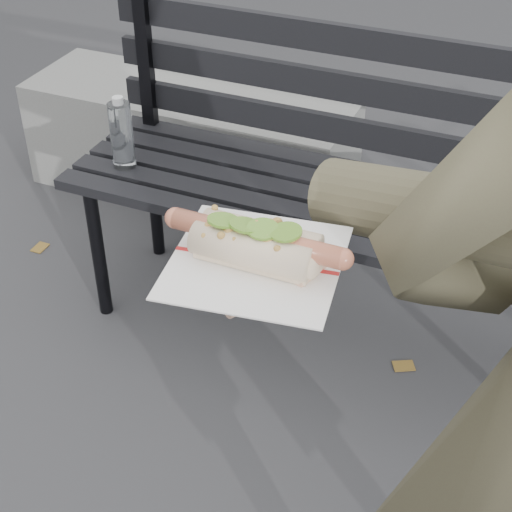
{
  "coord_description": "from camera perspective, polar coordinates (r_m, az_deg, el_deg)",
  "views": [
    {
      "loc": [
        0.38,
        -0.74,
        1.59
      ],
      "look_at": [
        0.1,
        -0.09,
        1.07
      ],
      "focal_mm": 55.0,
      "sensor_mm": 36.0,
      "label": 1
    }
  ],
  "objects": [
    {
      "name": "held_hotdog",
      "position": [
        0.88,
        13.92,
        1.41
      ],
      "size": [
        0.63,
        0.32,
        0.2
      ],
      "color": "brown"
    },
    {
      "name": "fallen_leaves",
      "position": [
        2.01,
        13.88,
        -17.41
      ],
      "size": [
        4.41,
        2.98,
        0.0
      ],
      "color": "brown",
      "rests_on": "ground"
    },
    {
      "name": "concrete_block",
      "position": [
        2.95,
        -4.74,
        8.23
      ],
      "size": [
        1.2,
        0.4,
        0.4
      ],
      "primitive_type": "cube",
      "color": "slate",
      "rests_on": "ground"
    },
    {
      "name": "park_bench",
      "position": [
        2.13,
        6.18,
        6.16
      ],
      "size": [
        1.5,
        0.44,
        0.88
      ],
      "color": "black",
      "rests_on": "ground"
    }
  ]
}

